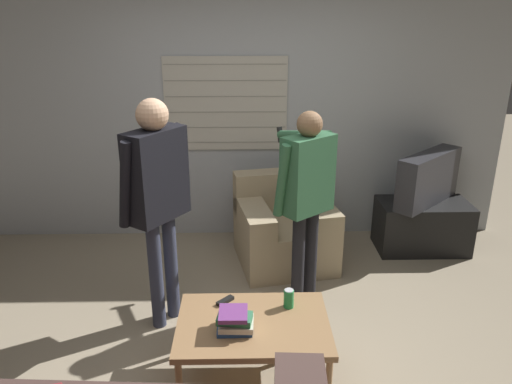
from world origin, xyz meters
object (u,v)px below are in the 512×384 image
person_right_standing (306,187)px  spare_remote (225,301)px  person_left_standing (156,187)px  book_stack (235,321)px  soda_can (289,298)px  coffee_table (253,328)px  armchair_beige (284,228)px  tv (428,178)px

person_right_standing → spare_remote: 1.07m
person_left_standing → book_stack: bearing=-109.8°
soda_can → spare_remote: (-0.41, 0.06, -0.05)m
soda_can → spare_remote: bearing=171.7°
coffee_table → person_left_standing: size_ratio=0.55×
armchair_beige → spare_remote: armchair_beige is taller
tv → book_stack: bearing=3.9°
armchair_beige → coffee_table: (-0.31, -1.64, 0.09)m
person_left_standing → person_right_standing: person_left_standing is taller
soda_can → person_left_standing: bearing=149.4°
coffee_table → person_left_standing: person_left_standing is taller
tv → book_stack: size_ratio=3.34×
coffee_table → book_stack: (-0.11, -0.08, 0.10)m
soda_can → armchair_beige: bearing=86.9°
coffee_table → soda_can: soda_can is taller
armchair_beige → person_left_standing: bearing=33.4°
coffee_table → book_stack: 0.17m
coffee_table → spare_remote: (-0.18, 0.22, 0.05)m
tv → spare_remote: 2.48m
tv → person_right_standing: size_ratio=0.48×
person_left_standing → coffee_table: bearing=-101.7°
person_left_standing → book_stack: person_left_standing is taller
person_left_standing → spare_remote: size_ratio=14.12×
book_stack → coffee_table: bearing=34.5°
spare_remote → person_left_standing: bearing=-179.8°
armchair_beige → coffee_table: 1.67m
person_left_standing → person_right_standing: size_ratio=1.09×
person_left_standing → soda_can: size_ratio=13.55×
person_right_standing → soda_can: bearing=-141.8°
armchair_beige → spare_remote: 1.51m
soda_can → spare_remote: soda_can is taller
coffee_table → soda_can: bearing=35.1°
book_stack → tv: bearing=46.7°
spare_remote → book_stack: bearing=-32.6°
coffee_table → tv: bearing=47.4°
person_left_standing → person_right_standing: 1.11m
spare_remote → soda_can: bearing=36.0°
coffee_table → person_left_standing: bearing=133.7°
armchair_beige → book_stack: armchair_beige is taller
coffee_table → person_left_standing: (-0.66, 0.69, 0.68)m
person_left_standing → person_right_standing: bearing=-42.5°
armchair_beige → book_stack: (-0.42, -1.72, 0.19)m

